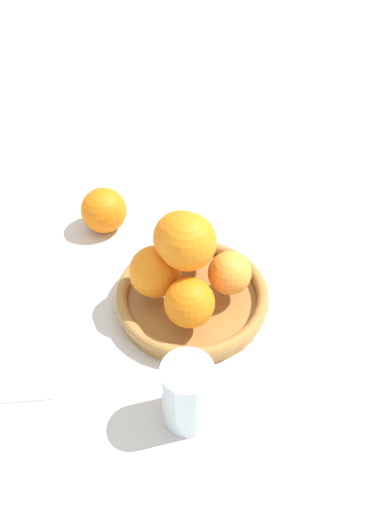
{
  "coord_description": "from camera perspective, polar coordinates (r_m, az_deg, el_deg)",
  "views": [
    {
      "loc": [
        -0.16,
        -0.49,
        0.6
      ],
      "look_at": [
        0.0,
        0.0,
        0.11
      ],
      "focal_mm": 35.0,
      "sensor_mm": 36.0,
      "label": 1
    }
  ],
  "objects": [
    {
      "name": "napkin_folded",
      "position": [
        0.77,
        -20.03,
        -11.09
      ],
      "size": [
        0.16,
        0.16,
        0.01
      ],
      "primitive_type": "cube",
      "rotation": [
        0.0,
        0.0,
        -0.22
      ],
      "color": "white",
      "rests_on": "ground_plane"
    },
    {
      "name": "orange_pile",
      "position": [
        0.72,
        -0.68,
        -0.37
      ],
      "size": [
        0.18,
        0.19,
        0.14
      ],
      "color": "orange",
      "rests_on": "fruit_bowl"
    },
    {
      "name": "fruit_bowl",
      "position": [
        0.78,
        -0.0,
        -4.69
      ],
      "size": [
        0.24,
        0.24,
        0.04
      ],
      "color": "#A57238",
      "rests_on": "ground_plane"
    },
    {
      "name": "stray_orange",
      "position": [
        0.91,
        -10.04,
        5.17
      ],
      "size": [
        0.08,
        0.08,
        0.08
      ],
      "primitive_type": "sphere",
      "color": "orange",
      "rests_on": "ground_plane"
    },
    {
      "name": "drinking_glass",
      "position": [
        0.64,
        -0.51,
        -15.44
      ],
      "size": [
        0.07,
        0.07,
        0.1
      ],
      "primitive_type": "cylinder",
      "color": "silver",
      "rests_on": "ground_plane"
    },
    {
      "name": "ground_plane",
      "position": [
        0.79,
        -0.0,
        -5.54
      ],
      "size": [
        4.0,
        4.0,
        0.0
      ],
      "primitive_type": "plane",
      "color": "beige"
    }
  ]
}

